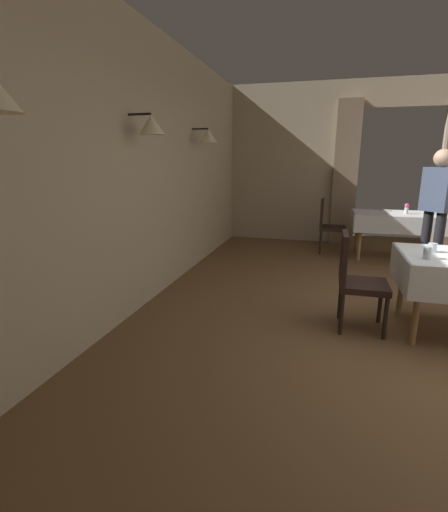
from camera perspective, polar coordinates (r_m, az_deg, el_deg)
wall_left at (r=3.99m, az=-14.64°, el=12.82°), size 0.49×8.40×3.00m
wall_back at (r=7.75m, az=25.06°, el=12.64°), size 6.40×0.27×3.00m
dining_table_far at (r=6.76m, az=25.63°, el=5.12°), size 1.57×0.90×0.75m
chair_mid_left at (r=3.75m, az=19.37°, el=-3.00°), size 0.44×0.44×0.93m
chair_far_left at (r=6.79m, az=15.59°, el=4.82°), size 0.44×0.44×0.93m
glass_mid_a at (r=3.99m, az=29.19°, el=1.12°), size 0.08×0.08×0.08m
glass_mid_b at (r=3.69m, az=28.60°, el=0.44°), size 0.07×0.07×0.11m
flower_vase_far at (r=6.69m, az=26.07°, el=6.56°), size 0.07×0.07×0.17m
plate_far_b at (r=6.98m, az=23.36°, el=6.42°), size 0.20×0.20×0.01m
glass_far_c at (r=6.86m, az=28.95°, el=6.00°), size 0.08×0.08×0.09m
person_waiter_by_doorway at (r=5.52m, az=29.66°, el=6.71°), size 0.40×0.42×1.72m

